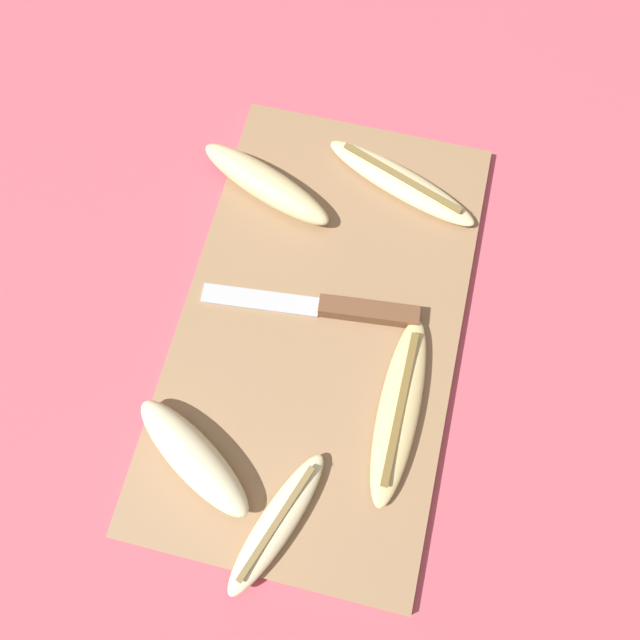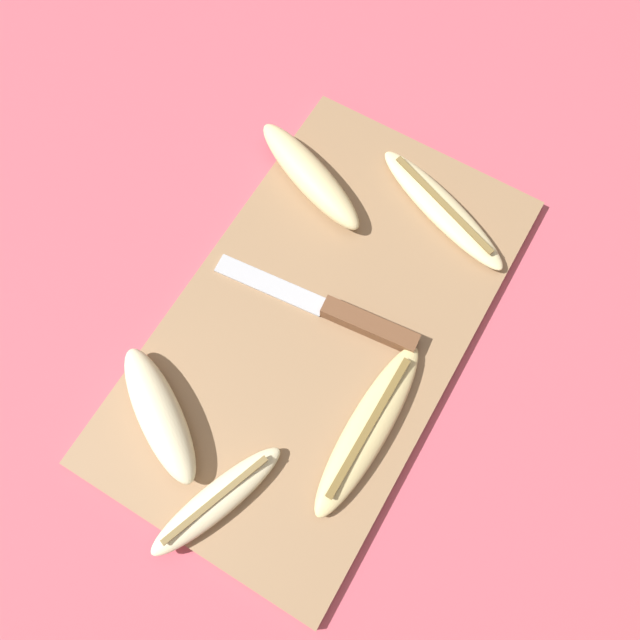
% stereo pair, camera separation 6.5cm
% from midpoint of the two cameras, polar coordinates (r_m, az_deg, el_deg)
% --- Properties ---
extents(ground_plane, '(4.00, 4.00, 0.00)m').
position_cam_midpoint_polar(ground_plane, '(0.67, -2.75, -1.02)').
color(ground_plane, '#C65160').
extents(cutting_board, '(0.51, 0.29, 0.01)m').
position_cam_midpoint_polar(cutting_board, '(0.67, -2.77, -0.85)').
color(cutting_board, '#997551').
rests_on(cutting_board, ground_plane).
extents(knife, '(0.04, 0.23, 0.02)m').
position_cam_midpoint_polar(knife, '(0.66, -0.15, 0.58)').
color(knife, brown).
rests_on(knife, cutting_board).
extents(banana_soft_right, '(0.10, 0.19, 0.02)m').
position_cam_midpoint_polar(banana_soft_right, '(0.73, 4.83, 12.10)').
color(banana_soft_right, beige).
rests_on(banana_soft_right, cutting_board).
extents(banana_spotted_left, '(0.20, 0.04, 0.02)m').
position_cam_midpoint_polar(banana_spotted_left, '(0.63, 4.31, -8.55)').
color(banana_spotted_left, '#DBC684').
rests_on(banana_spotted_left, cutting_board).
extents(banana_bright_far, '(0.12, 0.15, 0.04)m').
position_cam_midpoint_polar(banana_bright_far, '(0.63, -14.47, -12.48)').
color(banana_bright_far, beige).
rests_on(banana_bright_far, cutting_board).
extents(banana_ripe_center, '(0.10, 0.17, 0.03)m').
position_cam_midpoint_polar(banana_ripe_center, '(0.72, -7.60, 11.92)').
color(banana_ripe_center, beige).
rests_on(banana_ripe_center, cutting_board).
extents(banana_pale_long, '(0.15, 0.08, 0.02)m').
position_cam_midpoint_polar(banana_pale_long, '(0.62, -7.10, -18.39)').
color(banana_pale_long, beige).
rests_on(banana_pale_long, cutting_board).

